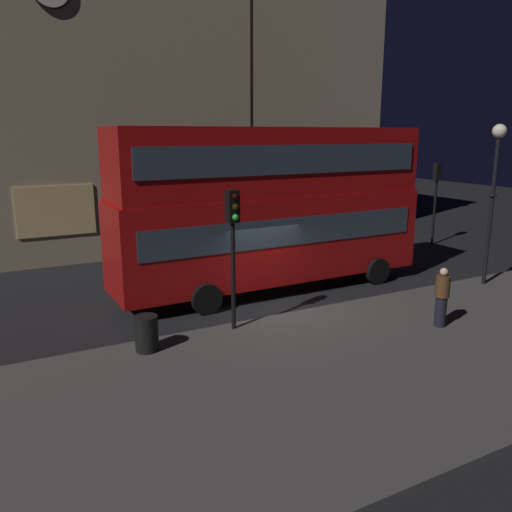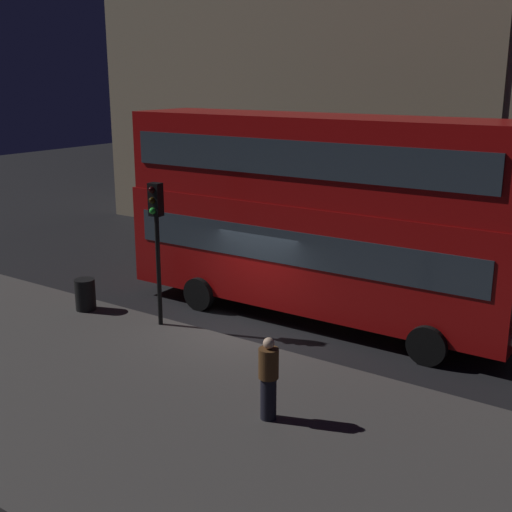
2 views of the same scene
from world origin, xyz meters
name	(u,v)px [view 1 (image 1 of 2)]	position (x,y,z in m)	size (l,w,h in m)	color
ground_plane	(276,310)	(0.00, 0.00, 0.00)	(80.00, 80.00, 0.00)	black
sidewalk_slab	(370,363)	(0.00, -4.42, 0.06)	(44.00, 7.60, 0.12)	#423F3D
building_with_clock	(34,83)	(-5.06, 12.57, 7.51)	(17.82, 7.36, 15.00)	tan
building_plain_facade	(235,90)	(5.25, 13.54, 7.70)	(13.09, 9.14, 15.40)	tan
double_decker_bus	(272,202)	(1.01, 2.03, 3.09)	(11.16, 2.91, 5.56)	#9E0C0C
traffic_light_near_kerb	(233,231)	(-1.94, -1.03, 2.87)	(0.34, 0.37, 3.81)	black
traffic_light_far_side	(436,186)	(11.81, 4.85, 2.88)	(0.34, 0.37, 4.00)	black
street_lamp	(495,173)	(7.85, -1.32, 4.05)	(0.47, 0.47, 5.55)	black
pedestrian	(442,297)	(3.20, -3.58, 0.97)	(0.39, 0.39, 1.68)	black
litter_bin	(147,333)	(-4.47, -1.34, 0.57)	(0.58, 0.58, 0.89)	black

